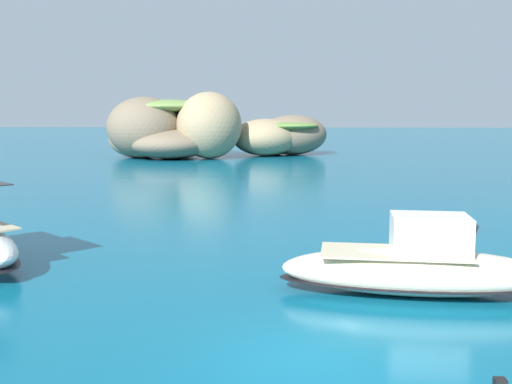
{
  "coord_description": "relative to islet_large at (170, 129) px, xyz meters",
  "views": [
    {
      "loc": [
        -0.4,
        -12.0,
        5.11
      ],
      "look_at": [
        -1.79,
        12.86,
        1.83
      ],
      "focal_mm": 42.33,
      "sensor_mm": 36.0,
      "label": 1
    }
  ],
  "objects": [
    {
      "name": "motorboat_cream",
      "position": [
        17.3,
        -51.65,
        -2.48
      ],
      "size": [
        7.88,
        2.98,
        2.28
      ],
      "color": "beige",
      "rests_on": "ground"
    },
    {
      "name": "islet_small",
      "position": [
        12.47,
        4.81,
        -0.93
      ],
      "size": [
        14.62,
        13.31,
        4.86
      ],
      "color": "#756651",
      "rests_on": "ground"
    },
    {
      "name": "islet_large",
      "position": [
        0.0,
        0.0,
        0.0
      ],
      "size": [
        16.83,
        17.17,
        7.42
      ],
      "color": "#756651",
      "rests_on": "ground"
    },
    {
      "name": "ground_plane",
      "position": [
        14.09,
        -56.49,
        -3.25
      ],
      "size": [
        400.0,
        400.0,
        0.0
      ],
      "primitive_type": "plane",
      "color": "#0C5B7A"
    }
  ]
}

